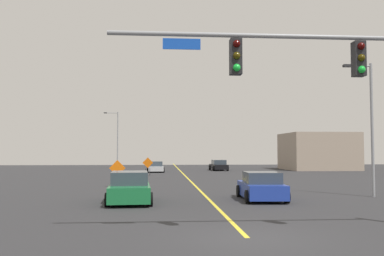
# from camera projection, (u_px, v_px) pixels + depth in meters

# --- Properties ---
(ground) EXTENTS (129.20, 129.20, 0.00)m
(ground) POSITION_uv_depth(u_px,v_px,m) (248.00, 238.00, 12.01)
(ground) COLOR #2D2D30
(road_centre_stripe) EXTENTS (0.16, 71.78, 0.01)m
(road_centre_stripe) POSITION_uv_depth(u_px,v_px,m) (182.00, 173.00, 47.75)
(road_centre_stripe) COLOR yellow
(road_centre_stripe) RESTS_ON ground
(traffic_signal_assembly) EXTENTS (11.29, 0.44, 6.38)m
(traffic_signal_assembly) POSITION_uv_depth(u_px,v_px,m) (357.00, 75.00, 12.51)
(traffic_signal_assembly) COLOR gray
(traffic_signal_assembly) RESTS_ON ground
(street_lamp_far_right) EXTENTS (1.65, 0.24, 7.36)m
(street_lamp_far_right) POSITION_uv_depth(u_px,v_px,m) (370.00, 122.00, 23.07)
(street_lamp_far_right) COLOR gray
(street_lamp_far_right) RESTS_ON ground
(street_lamp_mid_right) EXTENTS (2.13, 0.24, 8.26)m
(street_lamp_mid_right) POSITION_uv_depth(u_px,v_px,m) (117.00, 137.00, 61.52)
(street_lamp_mid_right) COLOR gray
(street_lamp_mid_right) RESTS_ON ground
(construction_sign_right_lane) EXTENTS (1.12, 0.05, 1.87)m
(construction_sign_right_lane) POSITION_uv_depth(u_px,v_px,m) (117.00, 170.00, 28.97)
(construction_sign_right_lane) COLOR orange
(construction_sign_right_lane) RESTS_ON ground
(construction_sign_left_lane) EXTENTS (1.09, 0.27, 1.85)m
(construction_sign_left_lane) POSITION_uv_depth(u_px,v_px,m) (148.00, 164.00, 42.86)
(construction_sign_left_lane) COLOR orange
(construction_sign_left_lane) RESTS_ON ground
(car_green_near) EXTENTS (2.33, 4.29, 1.49)m
(car_green_near) POSITION_uv_depth(u_px,v_px,m) (129.00, 188.00, 20.33)
(car_green_near) COLOR #196B38
(car_green_near) RESTS_ON ground
(car_black_approaching) EXTENTS (2.16, 4.41, 1.36)m
(car_black_approaching) POSITION_uv_depth(u_px,v_px,m) (219.00, 165.00, 54.30)
(car_black_approaching) COLOR black
(car_black_approaching) RESTS_ON ground
(car_silver_mid) EXTENTS (2.14, 4.07, 1.28)m
(car_silver_mid) POSITION_uv_depth(u_px,v_px,m) (155.00, 167.00, 49.94)
(car_silver_mid) COLOR #B7BABF
(car_silver_mid) RESTS_ON ground
(car_blue_distant) EXTENTS (2.25, 4.16, 1.43)m
(car_blue_distant) POSITION_uv_depth(u_px,v_px,m) (261.00, 187.00, 21.41)
(car_blue_distant) COLOR #1E389E
(car_blue_distant) RESTS_ON ground
(roadside_building_east) EXTENTS (8.70, 8.56, 4.91)m
(roadside_building_east) POSITION_uv_depth(u_px,v_px,m) (318.00, 151.00, 56.67)
(roadside_building_east) COLOR gray
(roadside_building_east) RESTS_ON ground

